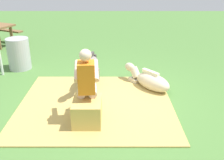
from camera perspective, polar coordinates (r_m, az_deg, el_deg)
ground_plane at (r=5.34m, az=-0.93°, el=-4.47°), size 24.00×24.00×0.00m
hay_patch at (r=5.20m, az=-3.53°, el=-5.19°), size 2.73×3.00×0.02m
hay_bale at (r=4.53m, az=-5.40°, el=-6.88°), size 0.62×0.48×0.44m
person_seated at (r=4.45m, az=-5.57°, el=-0.25°), size 0.68×0.45×1.32m
pony_standing at (r=5.69m, az=-5.11°, el=2.93°), size 1.34×0.47×0.87m
pony_lying at (r=5.85m, az=8.20°, el=-0.06°), size 1.20×1.06×0.42m
water_barrel at (r=7.30m, az=-19.72°, el=5.42°), size 0.58×0.58×0.83m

